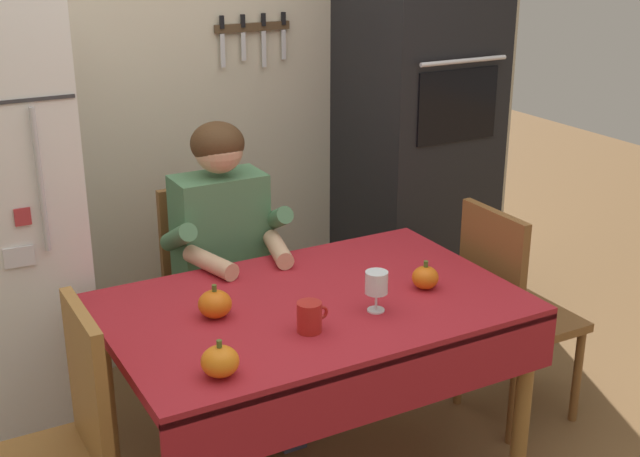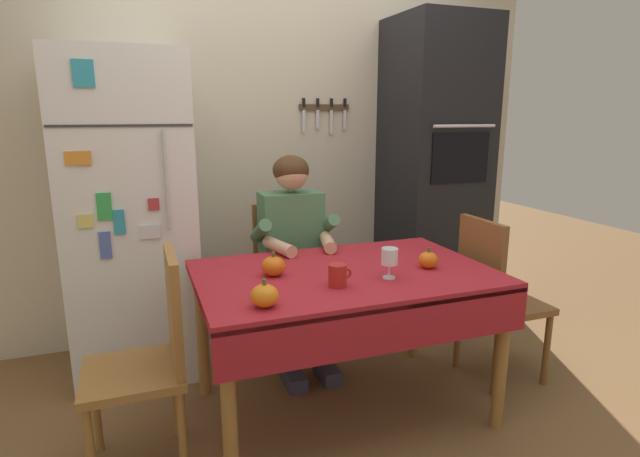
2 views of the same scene
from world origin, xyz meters
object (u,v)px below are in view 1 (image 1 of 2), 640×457
seated_person (228,251)px  pumpkin_large (220,361)px  chair_behind_person (212,286)px  coffee_mug (310,317)px  wine_glass (376,284)px  chair_left_side (59,445)px  pumpkin_medium (426,278)px  wall_oven (416,125)px  dining_table (315,325)px  chair_right_side (508,306)px  pumpkin_small (215,304)px

seated_person → pumpkin_large: seated_person is taller
chair_behind_person → seated_person: (0.00, -0.19, 0.23)m
coffee_mug → wine_glass: (0.26, 0.02, 0.05)m
chair_left_side → pumpkin_medium: size_ratio=8.91×
seated_person → wall_oven: bearing=15.9°
wall_oven → chair_left_side: (-1.95, -0.99, -0.54)m
chair_behind_person → chair_left_side: (-0.83, -0.86, 0.00)m
seated_person → pumpkin_large: (-0.40, -0.90, 0.05)m
wall_oven → chair_left_side: 2.25m
seated_person → coffee_mug: bearing=-93.5°
coffee_mug → wine_glass: bearing=5.1°
dining_table → coffee_mug: 0.25m
chair_behind_person → pumpkin_large: 1.19m
coffee_mug → pumpkin_medium: (0.52, 0.09, -0.01)m
chair_behind_person → seated_person: bearing=-90.0°
seated_person → chair_left_side: size_ratio=1.34×
dining_table → pumpkin_medium: (0.40, -0.08, 0.13)m
chair_right_side → pumpkin_large: chair_right_side is taller
wall_oven → chair_behind_person: 1.25m
coffee_mug → pumpkin_small: 0.33m
chair_behind_person → pumpkin_medium: (0.47, -0.87, 0.27)m
chair_right_side → wine_glass: (-0.75, -0.18, 0.33)m
dining_table → pumpkin_medium: size_ratio=13.42×
wine_glass → pumpkin_small: bearing=155.8°
pumpkin_small → chair_behind_person: bearing=69.5°
dining_table → coffee_mug: size_ratio=12.97×
chair_behind_person → dining_table: bearing=-85.2°
chair_right_side → pumpkin_medium: size_ratio=8.91×
seated_person → chair_behind_person: bearing=90.0°
chair_left_side → pumpkin_large: bearing=-27.8°
seated_person → pumpkin_small: (-0.27, -0.53, 0.05)m
pumpkin_medium → pumpkin_small: size_ratio=0.91×
chair_left_side → chair_right_side: same height
seated_person → pumpkin_medium: bearing=-55.6°
coffee_mug → pumpkin_small: pumpkin_small is taller
dining_table → chair_right_side: 0.91m
chair_right_side → chair_behind_person: bearing=141.9°
dining_table → coffee_mug: (-0.11, -0.17, 0.13)m
chair_left_side → pumpkin_small: size_ratio=8.15×
chair_behind_person → wine_glass: 1.02m
coffee_mug → wine_glass: 0.27m
wine_glass → pumpkin_large: (-0.62, -0.14, -0.05)m
dining_table → chair_left_side: chair_left_side is taller
seated_person → coffee_mug: seated_person is taller
coffee_mug → chair_right_side: bearing=11.4°
pumpkin_large → chair_right_side: bearing=13.4°
coffee_mug → pumpkin_large: (-0.36, -0.12, -0.00)m
seated_person → pumpkin_large: 0.99m
wall_oven → pumpkin_small: wall_oven is taller
chair_left_side → pumpkin_small: bearing=13.7°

